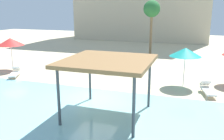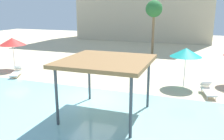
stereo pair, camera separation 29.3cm
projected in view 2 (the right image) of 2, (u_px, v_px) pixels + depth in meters
name	position (u px, v px, depth m)	size (l,w,h in m)	color
ground_plane	(93.00, 97.00, 15.00)	(80.00, 80.00, 0.00)	beige
lagoon_water	(42.00, 139.00, 10.21)	(44.00, 13.50, 0.04)	#8CC6CC
shade_pavilion	(106.00, 63.00, 11.77)	(4.21, 4.21, 2.95)	#42474C
beach_umbrella_teal_1	(186.00, 52.00, 16.50)	(2.15, 2.15, 2.72)	silver
beach_umbrella_red_2	(12.00, 42.00, 21.26)	(2.29, 2.29, 2.82)	silver
lounge_chair_2	(112.00, 68.00, 20.92)	(0.92, 1.97, 0.74)	white
lounge_chair_3	(16.00, 72.00, 19.59)	(1.39, 1.96, 0.74)	white
lounge_chair_4	(208.00, 90.00, 15.37)	(1.02, 1.98, 0.74)	white
palm_tree_1	(154.00, 10.00, 27.50)	(1.90, 1.90, 6.21)	brown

